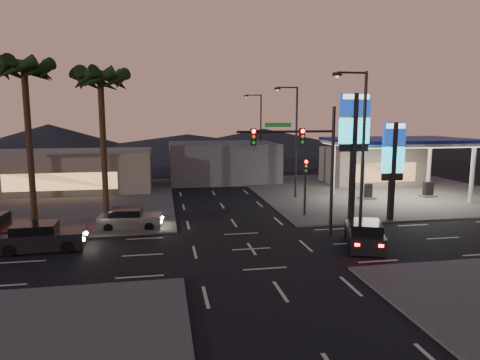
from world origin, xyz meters
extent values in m
plane|color=black|center=(0.00, 0.00, 0.00)|extent=(140.00, 140.00, 0.00)
cube|color=#47443F|center=(16.00, 16.00, 0.06)|extent=(24.00, 24.00, 0.12)
cube|color=#47443F|center=(-16.00, 16.00, 0.06)|extent=(24.00, 24.00, 0.12)
cylinder|color=silver|center=(11.00, 9.00, 2.50)|extent=(0.36, 0.36, 5.00)
cylinder|color=silver|center=(21.00, 9.00, 2.50)|extent=(0.36, 0.36, 5.00)
cylinder|color=silver|center=(11.00, 15.00, 2.50)|extent=(0.36, 0.36, 5.00)
cylinder|color=silver|center=(21.00, 15.00, 2.50)|extent=(0.36, 0.36, 5.00)
cube|color=silver|center=(16.00, 12.00, 5.20)|extent=(12.00, 8.00, 0.50)
cube|color=white|center=(16.00, 12.00, 4.90)|extent=(11.60, 7.60, 0.06)
cube|color=navy|center=(16.00, 12.00, 5.35)|extent=(12.20, 8.20, 0.25)
cube|color=black|center=(13.00, 12.00, 0.80)|extent=(0.80, 0.50, 1.40)
cube|color=black|center=(19.00, 12.00, 0.80)|extent=(0.80, 0.50, 1.40)
cube|color=#726B5B|center=(18.00, 21.00, 2.00)|extent=(10.00, 6.00, 4.00)
cube|color=black|center=(8.50, 5.50, 4.50)|extent=(0.35, 0.35, 9.00)
cube|color=navy|center=(8.50, 5.50, 8.20)|extent=(2.20, 0.30, 1.60)
cube|color=white|center=(8.50, 5.50, 8.75)|extent=(1.98, 0.32, 0.35)
cube|color=#18D0EA|center=(8.50, 5.50, 6.40)|extent=(2.20, 0.30, 1.80)
cube|color=black|center=(8.50, 5.50, 5.20)|extent=(2.09, 0.28, 0.50)
cube|color=black|center=(11.00, 4.50, 3.50)|extent=(0.35, 0.35, 7.00)
cube|color=navy|center=(11.00, 4.50, 6.20)|extent=(1.60, 0.30, 1.60)
cube|color=white|center=(11.00, 4.50, 6.75)|extent=(1.44, 0.32, 0.35)
cube|color=#18D0EA|center=(11.00, 4.50, 4.40)|extent=(1.60, 0.30, 1.80)
cube|color=black|center=(11.00, 4.50, 3.20)|extent=(1.52, 0.28, 0.50)
cylinder|color=black|center=(5.50, 2.00, 4.00)|extent=(0.20, 0.20, 8.00)
cylinder|color=black|center=(2.50, 2.00, 6.50)|extent=(6.00, 0.14, 0.14)
cube|color=#0C3F14|center=(2.00, 2.00, 6.90)|extent=(1.60, 0.05, 0.25)
cube|color=black|center=(3.50, 2.00, 6.20)|extent=(0.32, 0.25, 1.00)
sphere|color=#FF0C07|center=(3.50, 1.85, 6.53)|extent=(0.22, 0.22, 0.22)
sphere|color=orange|center=(3.50, 1.85, 6.20)|extent=(0.20, 0.20, 0.20)
sphere|color=#0CB226|center=(3.50, 1.85, 5.87)|extent=(0.20, 0.20, 0.20)
cube|color=black|center=(0.50, 2.00, 6.20)|extent=(0.32, 0.25, 1.00)
sphere|color=#FF0C07|center=(0.50, 1.85, 6.53)|extent=(0.22, 0.22, 0.22)
sphere|color=orange|center=(0.50, 1.85, 6.20)|extent=(0.20, 0.20, 0.20)
sphere|color=#0CB226|center=(0.50, 1.85, 5.87)|extent=(0.20, 0.20, 0.20)
cylinder|color=black|center=(5.50, 7.00, 2.00)|extent=(0.16, 0.16, 4.00)
cube|color=black|center=(5.50, 7.00, 3.80)|extent=(0.32, 0.25, 1.00)
sphere|color=#FF0C07|center=(5.50, 6.85, 4.13)|extent=(0.22, 0.22, 0.22)
sphere|color=orange|center=(5.50, 6.85, 3.80)|extent=(0.20, 0.20, 0.20)
sphere|color=#0CB226|center=(5.50, 6.85, 3.47)|extent=(0.20, 0.20, 0.20)
cylinder|color=black|center=(7.00, 1.00, 5.00)|extent=(0.18, 0.18, 10.00)
cylinder|color=black|center=(6.10, 1.00, 9.90)|extent=(1.80, 0.12, 0.12)
cube|color=black|center=(5.20, 1.00, 9.80)|extent=(0.50, 0.25, 0.18)
sphere|color=#FFCC8C|center=(5.20, 1.00, 9.68)|extent=(0.20, 0.20, 0.20)
cylinder|color=black|center=(7.00, 14.00, 5.00)|extent=(0.18, 0.18, 10.00)
cylinder|color=black|center=(6.10, 14.00, 9.90)|extent=(1.80, 0.12, 0.12)
cube|color=black|center=(5.20, 14.00, 9.80)|extent=(0.50, 0.25, 0.18)
sphere|color=#FFCC8C|center=(5.20, 14.00, 9.68)|extent=(0.20, 0.20, 0.20)
cylinder|color=black|center=(7.00, 28.00, 5.00)|extent=(0.18, 0.18, 10.00)
cylinder|color=black|center=(6.10, 28.00, 9.90)|extent=(1.80, 0.12, 0.12)
cube|color=black|center=(5.20, 28.00, 9.80)|extent=(0.50, 0.25, 0.18)
sphere|color=#FFCC8C|center=(5.20, 28.00, 9.68)|extent=(0.20, 0.20, 0.20)
cylinder|color=black|center=(-9.00, 9.50, 5.10)|extent=(0.44, 0.44, 10.20)
sphere|color=black|center=(-9.00, 9.50, 10.20)|extent=(0.90, 0.90, 0.90)
cone|color=black|center=(-7.70, 9.50, 9.90)|extent=(0.90, 2.74, 1.91)
cone|color=black|center=(-8.08, 10.42, 9.90)|extent=(2.57, 2.57, 1.91)
cone|color=black|center=(-9.00, 10.80, 9.90)|extent=(2.74, 0.90, 1.91)
cone|color=black|center=(-9.92, 10.42, 9.90)|extent=(2.57, 2.57, 1.91)
cone|color=black|center=(-10.30, 9.50, 9.90)|extent=(0.90, 2.74, 1.91)
cone|color=black|center=(-9.92, 8.58, 9.90)|extent=(2.57, 2.57, 1.91)
cone|color=black|center=(-9.00, 8.20, 9.90)|extent=(2.74, 0.90, 1.91)
cone|color=black|center=(-8.08, 8.58, 9.90)|extent=(2.57, 2.57, 1.91)
cylinder|color=black|center=(-14.00, 9.50, 5.40)|extent=(0.44, 0.44, 10.80)
sphere|color=black|center=(-14.00, 9.50, 10.80)|extent=(0.90, 0.90, 0.90)
cone|color=black|center=(-12.70, 9.50, 10.50)|extent=(0.90, 2.74, 1.91)
cone|color=black|center=(-13.08, 10.42, 10.50)|extent=(2.57, 2.57, 1.91)
cone|color=black|center=(-14.00, 10.80, 10.50)|extent=(2.74, 0.90, 1.91)
cone|color=black|center=(-14.92, 10.42, 10.50)|extent=(2.57, 2.57, 1.91)
cone|color=black|center=(-15.30, 9.50, 10.50)|extent=(0.90, 2.74, 1.91)
cone|color=black|center=(-14.92, 8.58, 10.50)|extent=(2.57, 2.57, 1.91)
cone|color=black|center=(-14.00, 8.20, 10.50)|extent=(2.74, 0.90, 1.91)
cone|color=black|center=(-13.08, 8.58, 10.50)|extent=(2.57, 2.57, 1.91)
cube|color=#726B5B|center=(-14.00, 22.00, 2.00)|extent=(16.00, 8.00, 4.00)
cube|color=#4C4C51|center=(2.00, 26.00, 2.20)|extent=(12.00, 9.00, 4.40)
cone|color=black|center=(-25.00, 60.00, 3.00)|extent=(40.00, 40.00, 6.00)
cone|color=black|center=(15.00, 60.00, 2.50)|extent=(50.00, 50.00, 5.00)
cone|color=black|center=(0.00, 60.00, 2.00)|extent=(60.00, 60.00, 4.00)
cube|color=black|center=(-11.57, 1.95, 0.57)|extent=(4.65, 2.15, 0.93)
cube|color=black|center=(-11.88, 1.94, 1.19)|extent=(2.37, 1.87, 0.67)
cylinder|color=black|center=(-10.16, 2.90, 0.33)|extent=(0.67, 0.28, 0.66)
cylinder|color=black|center=(-10.07, 1.14, 0.33)|extent=(0.67, 0.28, 0.66)
cylinder|color=black|center=(-13.06, 2.76, 0.33)|extent=(0.67, 0.28, 0.66)
cylinder|color=black|center=(-12.97, 1.00, 0.33)|extent=(0.67, 0.28, 0.66)
sphere|color=#FFF2BF|center=(-9.32, 2.69, 0.64)|extent=(0.23, 0.23, 0.23)
sphere|color=#FFF2BF|center=(-9.26, 1.45, 0.64)|extent=(0.23, 0.23, 0.23)
cube|color=#FF140A|center=(-13.87, 2.46, 0.73)|extent=(0.10, 0.26, 0.15)
cylinder|color=black|center=(-13.65, 4.00, 0.36)|extent=(0.74, 0.34, 0.71)
cylinder|color=black|center=(-13.45, 2.12, 0.36)|extent=(0.74, 0.34, 0.71)
sphere|color=#FFF2BF|center=(-12.73, 3.81, 0.69)|extent=(0.25, 0.25, 0.25)
sphere|color=#FFF2BF|center=(-12.59, 2.49, 0.69)|extent=(0.25, 0.25, 0.25)
sphere|color=#FFF2BF|center=(-13.95, 2.84, 0.62)|extent=(0.22, 0.22, 0.22)
cube|color=#5C5B5E|center=(-7.01, 5.75, 0.51)|extent=(4.18, 2.02, 0.83)
cube|color=black|center=(-7.28, 5.77, 1.06)|extent=(2.14, 1.72, 0.60)
cylinder|color=black|center=(-5.66, 6.43, 0.30)|extent=(0.61, 0.27, 0.59)
cylinder|color=black|center=(-5.78, 4.87, 0.30)|extent=(0.61, 0.27, 0.59)
cylinder|color=black|center=(-8.23, 6.64, 0.30)|extent=(0.61, 0.27, 0.59)
cylinder|color=black|center=(-8.35, 5.07, 0.30)|extent=(0.61, 0.27, 0.59)
sphere|color=#FFF2BF|center=(-4.94, 6.15, 0.57)|extent=(0.20, 0.20, 0.20)
sphere|color=#FFF2BF|center=(-5.03, 5.04, 0.57)|extent=(0.20, 0.20, 0.20)
cube|color=#FF140A|center=(-8.99, 6.46, 0.65)|extent=(0.09, 0.24, 0.13)
cube|color=#FF140A|center=(-9.07, 5.36, 0.65)|extent=(0.09, 0.24, 0.13)
cylinder|color=black|center=(-13.46, 5.22, 0.36)|extent=(0.72, 0.30, 0.71)
cylinder|color=black|center=(-13.56, 3.33, 0.36)|extent=(0.72, 0.30, 0.71)
sphere|color=#FFF2BF|center=(-12.59, 4.90, 0.69)|extent=(0.24, 0.24, 0.24)
sphere|color=#FFF2BF|center=(-12.65, 3.56, 0.69)|extent=(0.24, 0.24, 0.24)
cube|color=black|center=(6.50, -0.56, 0.56)|extent=(3.26, 4.81, 0.91)
cube|color=black|center=(6.40, -0.84, 1.16)|extent=(2.37, 2.67, 0.66)
cylinder|color=black|center=(6.17, 1.06, 0.32)|extent=(0.45, 0.69, 0.65)
cylinder|color=black|center=(7.79, 0.48, 0.32)|extent=(0.45, 0.69, 0.65)
cylinder|color=black|center=(5.21, -1.60, 0.32)|extent=(0.45, 0.69, 0.65)
cylinder|color=black|center=(6.83, -2.18, 0.32)|extent=(0.45, 0.69, 0.65)
cube|color=#FF140A|center=(5.18, -2.44, 0.71)|extent=(0.26, 0.16, 0.14)
cube|color=#FF140A|center=(6.32, -2.85, 0.71)|extent=(0.26, 0.16, 0.14)
camera|label=1|loc=(-4.80, -22.74, 7.40)|focal=32.00mm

